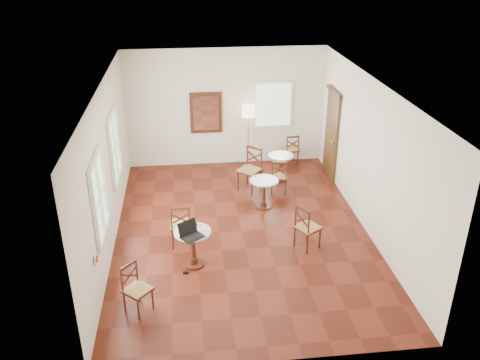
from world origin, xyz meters
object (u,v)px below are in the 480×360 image
Objects in this scene: chair_near_b at (136,289)px; water_glass at (185,232)px; chair_back_b at (250,169)px; mouse at (191,228)px; cafe_table_near at (193,244)px; chair_mid_a at (279,176)px; navy_mug at (195,224)px; power_adapter at (186,272)px; chair_near_a at (181,225)px; cafe_table_back at (281,165)px; chair_back_a at (291,149)px; chair_mid_b at (307,227)px; floor_lamp at (248,115)px; cafe_table_mid at (264,190)px; laptop at (190,233)px.

water_glass is at bearing 5.71° from chair_near_b.
mouse is (-1.43, -2.82, 0.21)m from chair_back_b.
chair_near_b is at bearing -128.77° from cafe_table_near.
chair_mid_a is 3.31m from mouse.
power_adapter is at bearing -115.64° from navy_mug.
cafe_table_near is 0.80× the size of chair_near_a.
chair_back_a is (0.44, 0.93, 0.00)m from cafe_table_back.
chair_mid_b is 2.11m from navy_mug.
floor_lamp is (-0.61, 3.88, 0.95)m from chair_mid_b.
chair_mid_b is at bearing -91.45° from cafe_table_back.
navy_mug is (0.27, -0.52, 0.30)m from chair_near_a.
cafe_table_near is 7.35× the size of water_glass.
chair_mid_a is 1.02× the size of chair_back_a.
chair_mid_a is at bearing 4.53° from chair_near_b.
cafe_table_mid is 1.38× the size of laptop.
cafe_table_back is 0.64× the size of chair_back_b.
cafe_table_back is 3.03m from chair_mid_b.
water_glass is at bearing -147.70° from cafe_table_near.
chair_near_a is at bearing -85.14° from chair_back_b.
navy_mug is at bearing -130.04° from cafe_table_mid.
laptop is (-2.26, -3.50, 0.36)m from cafe_table_back.
chair_back_a is 4.86m from navy_mug.
mouse is (0.20, -0.60, 0.28)m from chair_near_a.
chair_near_a is 1.07× the size of chair_back_a.
chair_near_a is at bearing -144.06° from cafe_table_mid.
chair_mid_a is 3.52m from water_glass.
chair_back_a is 1.72× the size of laptop.
chair_near_b is 4.67m from chair_back_b.
cafe_table_back is 7.16× the size of power_adapter.
chair_mid_b is 4.04m from floor_lamp.
chair_near_b is 1.23m from power_adapter.
chair_mid_b reaches higher than chair_back_a.
cafe_table_mid is 2.51m from mouse.
chair_mid_b is at bearing -71.98° from cafe_table_mid.
mouse is at bearing -129.83° from navy_mug.
mouse is at bearing 63.46° from chair_mid_b.
cafe_table_near is at bearing 51.59° from chair_back_a.
chair_near_b is at bearing 50.05° from chair_back_a.
water_glass is at bearing -129.39° from cafe_table_mid.
chair_near_b is 1.66m from navy_mug.
chair_mid_a is 7.86× the size of navy_mug.
laptop is at bearing -94.56° from mouse.
floor_lamp is 4.43m from mouse.
chair_near_a is 9.24× the size of water_glass.
chair_mid_b reaches higher than navy_mug.
laptop is at bearing 39.15° from power_adapter.
power_adapter is at bearing 92.42° from chair_near_a.
chair_mid_b is at bearing 13.95° from power_adapter.
cafe_table_mid is 7.21× the size of power_adapter.
water_glass is (0.09, -0.78, 0.31)m from chair_near_a.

